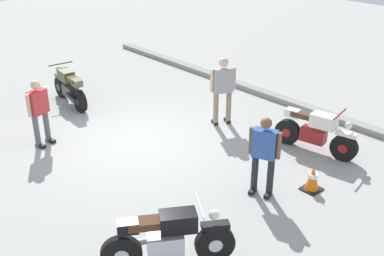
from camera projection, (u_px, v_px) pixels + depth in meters
name	position (u px, v px, depth m)	size (l,w,h in m)	color
ground_plane	(138.00, 143.00, 11.18)	(40.00, 40.00, 0.00)	#9E9E99
curb_edge	(264.00, 93.00, 13.94)	(14.00, 0.30, 0.15)	gray
motorcycle_cream_vintage	(315.00, 132.00, 10.63)	(1.95, 0.70, 1.07)	black
motorcycle_black_cruiser	(168.00, 238.00, 7.20)	(1.23, 1.83, 1.09)	black
motorcycle_olive_vintage	(69.00, 88.00, 13.18)	(1.96, 0.71, 1.07)	black
person_in_red_shirt	(39.00, 109.00, 10.77)	(0.41, 0.62, 1.59)	#59595B
person_in_blue_shirt	(264.00, 152.00, 8.89)	(0.62, 0.44, 1.61)	#262628
person_in_gray_shirt	(223.00, 87.00, 11.73)	(0.47, 0.65, 1.76)	gray
traffic_cone	(313.00, 178.00, 9.26)	(0.36, 0.36, 0.53)	black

